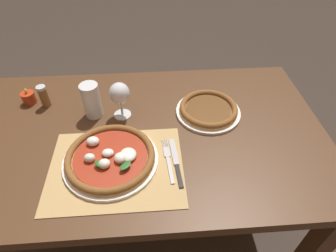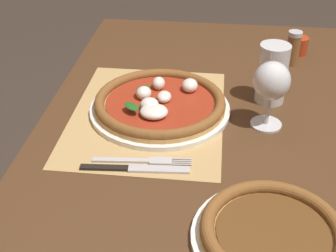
{
  "view_description": "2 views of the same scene",
  "coord_description": "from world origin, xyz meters",
  "px_view_note": "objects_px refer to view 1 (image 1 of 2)",
  "views": [
    {
      "loc": [
        0.04,
        -0.78,
        1.5
      ],
      "look_at": [
        0.09,
        -0.06,
        0.82
      ],
      "focal_mm": 30.0,
      "sensor_mm": 36.0,
      "label": 1
    },
    {
      "loc": [
        0.81,
        -0.02,
        1.32
      ],
      "look_at": [
        0.01,
        -0.11,
        0.79
      ],
      "focal_mm": 50.0,
      "sensor_mm": 36.0,
      "label": 2
    }
  ],
  "objects_px": {
    "pizza_near": "(111,158)",
    "knife": "(176,162)",
    "pint_glass": "(92,101)",
    "pepper_shaker": "(44,96)",
    "wine_glass": "(120,95)",
    "fork": "(168,160)",
    "pizza_far": "(208,110)",
    "votive_candle": "(29,98)"
  },
  "relations": [
    {
      "from": "pizza_near",
      "to": "knife",
      "type": "xyz_separation_m",
      "value": [
        0.22,
        -0.02,
        -0.02
      ]
    },
    {
      "from": "pint_glass",
      "to": "pepper_shaker",
      "type": "relative_size",
      "value": 1.49
    },
    {
      "from": "wine_glass",
      "to": "pint_glass",
      "type": "xyz_separation_m",
      "value": [
        -0.11,
        0.01,
        -0.04
      ]
    },
    {
      "from": "pizza_near",
      "to": "fork",
      "type": "xyz_separation_m",
      "value": [
        0.2,
        -0.01,
        -0.02
      ]
    },
    {
      "from": "fork",
      "to": "pepper_shaker",
      "type": "height_order",
      "value": "pepper_shaker"
    },
    {
      "from": "pint_glass",
      "to": "knife",
      "type": "relative_size",
      "value": 0.67
    },
    {
      "from": "knife",
      "to": "pepper_shaker",
      "type": "relative_size",
      "value": 2.22
    },
    {
      "from": "pizza_near",
      "to": "fork",
      "type": "bearing_deg",
      "value": -2.72
    },
    {
      "from": "pizza_far",
      "to": "pepper_shaker",
      "type": "distance_m",
      "value": 0.68
    },
    {
      "from": "pizza_near",
      "to": "wine_glass",
      "type": "xyz_separation_m",
      "value": [
        0.03,
        0.24,
        0.08
      ]
    },
    {
      "from": "pizza_far",
      "to": "pizza_near",
      "type": "bearing_deg",
      "value": -148.55
    },
    {
      "from": "pepper_shaker",
      "to": "pint_glass",
      "type": "bearing_deg",
      "value": -19.61
    },
    {
      "from": "pint_glass",
      "to": "knife",
      "type": "xyz_separation_m",
      "value": [
        0.31,
        -0.28,
        -0.06
      ]
    },
    {
      "from": "pint_glass",
      "to": "votive_candle",
      "type": "relative_size",
      "value": 2.01
    },
    {
      "from": "wine_glass",
      "to": "knife",
      "type": "relative_size",
      "value": 0.72
    },
    {
      "from": "knife",
      "to": "pizza_near",
      "type": "bearing_deg",
      "value": 174.76
    },
    {
      "from": "pizza_near",
      "to": "votive_candle",
      "type": "distance_m",
      "value": 0.52
    },
    {
      "from": "pizza_far",
      "to": "votive_candle",
      "type": "relative_size",
      "value": 3.68
    },
    {
      "from": "wine_glass",
      "to": "pepper_shaker",
      "type": "relative_size",
      "value": 1.6
    },
    {
      "from": "pint_glass",
      "to": "pepper_shaker",
      "type": "xyz_separation_m",
      "value": [
        -0.21,
        0.07,
        -0.02
      ]
    },
    {
      "from": "pizza_near",
      "to": "pepper_shaker",
      "type": "distance_m",
      "value": 0.45
    },
    {
      "from": "pizza_far",
      "to": "fork",
      "type": "bearing_deg",
      "value": -127.17
    },
    {
      "from": "pizza_far",
      "to": "wine_glass",
      "type": "xyz_separation_m",
      "value": [
        -0.35,
        0.01,
        0.09
      ]
    },
    {
      "from": "pint_glass",
      "to": "fork",
      "type": "height_order",
      "value": "pint_glass"
    },
    {
      "from": "pepper_shaker",
      "to": "pizza_far",
      "type": "bearing_deg",
      "value": -8.43
    },
    {
      "from": "wine_glass",
      "to": "pint_glass",
      "type": "height_order",
      "value": "wine_glass"
    },
    {
      "from": "pint_glass",
      "to": "fork",
      "type": "bearing_deg",
      "value": -43.34
    },
    {
      "from": "votive_candle",
      "to": "pint_glass",
      "type": "bearing_deg",
      "value": -19.3
    },
    {
      "from": "pizza_far",
      "to": "pint_glass",
      "type": "distance_m",
      "value": 0.47
    },
    {
      "from": "pizza_far",
      "to": "pepper_shaker",
      "type": "xyz_separation_m",
      "value": [
        -0.68,
        0.1,
        0.03
      ]
    },
    {
      "from": "pint_glass",
      "to": "knife",
      "type": "height_order",
      "value": "pint_glass"
    },
    {
      "from": "wine_glass",
      "to": "votive_candle",
      "type": "xyz_separation_m",
      "value": [
        -0.4,
        0.11,
        -0.08
      ]
    },
    {
      "from": "votive_candle",
      "to": "pepper_shaker",
      "type": "relative_size",
      "value": 0.74
    },
    {
      "from": "pizza_near",
      "to": "knife",
      "type": "relative_size",
      "value": 1.52
    },
    {
      "from": "wine_glass",
      "to": "fork",
      "type": "bearing_deg",
      "value": -56.37
    },
    {
      "from": "pint_glass",
      "to": "votive_candle",
      "type": "height_order",
      "value": "pint_glass"
    },
    {
      "from": "pint_glass",
      "to": "pizza_near",
      "type": "bearing_deg",
      "value": -71.46
    },
    {
      "from": "pizza_far",
      "to": "knife",
      "type": "bearing_deg",
      "value": -121.77
    },
    {
      "from": "fork",
      "to": "knife",
      "type": "relative_size",
      "value": 0.93
    },
    {
      "from": "pint_glass",
      "to": "pepper_shaker",
      "type": "height_order",
      "value": "pint_glass"
    },
    {
      "from": "wine_glass",
      "to": "knife",
      "type": "xyz_separation_m",
      "value": [
        0.2,
        -0.26,
        -0.1
      ]
    },
    {
      "from": "wine_glass",
      "to": "votive_candle",
      "type": "relative_size",
      "value": 2.15
    }
  ]
}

